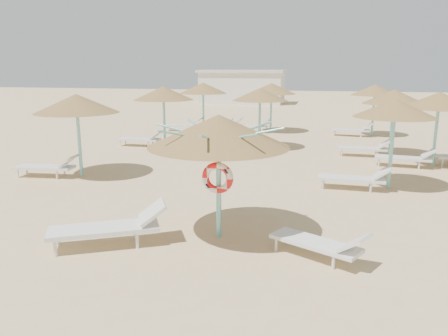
# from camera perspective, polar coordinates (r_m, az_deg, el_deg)

# --- Properties ---
(ground) EXTENTS (120.00, 120.00, 0.00)m
(ground) POSITION_cam_1_polar(r_m,az_deg,el_deg) (9.31, -2.41, -9.23)
(ground) COLOR tan
(ground) RESTS_ON ground
(main_palapa) EXTENTS (2.90, 2.90, 2.60)m
(main_palapa) POSITION_cam_1_polar(r_m,az_deg,el_deg) (8.84, -0.71, 4.78)
(main_palapa) COLOR #75CACB
(main_palapa) RESTS_ON ground
(lounger_main_a) EXTENTS (2.38, 1.70, 0.84)m
(lounger_main_a) POSITION_cam_1_polar(r_m,az_deg,el_deg) (9.13, -14.41, -7.40)
(lounger_main_a) COLOR silver
(lounger_main_a) RESTS_ON ground
(lounger_main_b) EXTENTS (1.90, 1.35, 0.68)m
(lounger_main_b) POSITION_cam_1_polar(r_m,az_deg,el_deg) (8.46, 12.58, -9.56)
(lounger_main_b) COLOR silver
(lounger_main_b) RESTS_ON ground
(palapa_field) EXTENTS (19.32, 14.20, 2.69)m
(palapa_field) POSITION_cam_1_polar(r_m,az_deg,el_deg) (18.61, 11.38, 9.01)
(palapa_field) COLOR #75CACB
(palapa_field) RESTS_ON ground
(service_hut) EXTENTS (8.40, 4.40, 3.25)m
(service_hut) POSITION_cam_1_polar(r_m,az_deg,el_deg) (44.13, 2.42, 10.59)
(service_hut) COLOR silver
(service_hut) RESTS_ON ground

